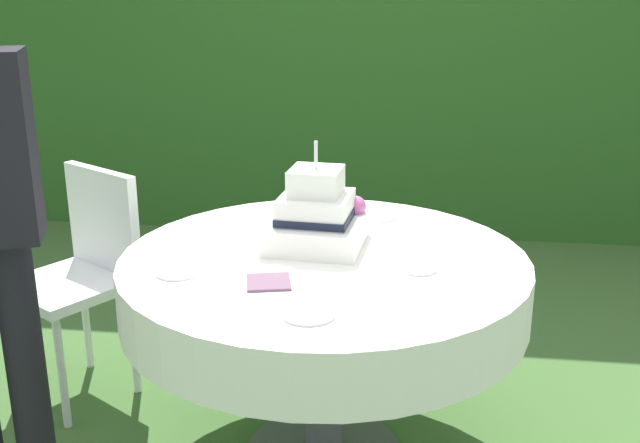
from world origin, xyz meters
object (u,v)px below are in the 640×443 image
serving_plate_right (308,313)px  napkin_stack (268,282)px  serving_plate_far (178,271)px  cake_table (324,286)px  serving_plate_left (378,216)px  wedding_cake (317,217)px  garden_chair (84,262)px  serving_plate_near (418,268)px

serving_plate_right → napkin_stack: size_ratio=1.16×
serving_plate_far → cake_table: bearing=25.2°
serving_plate_left → napkin_stack: serving_plate_left is taller
wedding_cake → napkin_stack: size_ratio=2.78×
wedding_cake → serving_plate_left: size_ratio=2.73×
cake_table → serving_plate_left: 0.46m
serving_plate_left → serving_plate_right: bearing=-99.0°
cake_table → wedding_cake: size_ratio=3.70×
cake_table → garden_chair: (-0.97, 0.34, -0.10)m
wedding_cake → serving_plate_right: (0.05, -0.54, -0.09)m
cake_table → garden_chair: size_ratio=1.46×
serving_plate_far → serving_plate_right: 0.49m
napkin_stack → garden_chair: bearing=145.3°
serving_plate_right → garden_chair: bearing=141.7°
wedding_cake → garden_chair: size_ratio=0.40×
serving_plate_near → serving_plate_right: bearing=-128.5°
serving_plate_right → serving_plate_left: bearing=81.0°
cake_table → garden_chair: bearing=160.7°
serving_plate_left → garden_chair: (-1.12, -0.08, -0.21)m
napkin_stack → garden_chair: 1.04m
cake_table → serving_plate_far: (-0.42, -0.20, 0.11)m
serving_plate_near → napkin_stack: 0.46m
garden_chair → wedding_cake: bearing=-14.5°
cake_table → wedding_cake: bearing=110.1°
cake_table → serving_plate_near: bearing=-14.8°
serving_plate_far → garden_chair: size_ratio=0.15×
wedding_cake → serving_plate_far: size_ratio=2.60×
serving_plate_left → napkin_stack: size_ratio=1.02×
cake_table → serving_plate_right: (0.01, -0.44, 0.11)m
cake_table → serving_plate_far: size_ratio=9.62×
napkin_stack → garden_chair: size_ratio=0.14×
napkin_stack → serving_plate_left: bearing=67.0°
serving_plate_far → napkin_stack: size_ratio=1.07×
wedding_cake → serving_plate_right: wedding_cake is taller
wedding_cake → napkin_stack: 0.37m
serving_plate_left → napkin_stack: 0.72m
wedding_cake → serving_plate_right: bearing=-84.8°
wedding_cake → serving_plate_left: (0.19, 0.32, -0.09)m
serving_plate_right → napkin_stack: bearing=126.6°
serving_plate_far → serving_plate_near: bearing=9.4°
serving_plate_near → cake_table: bearing=165.2°
wedding_cake → serving_plate_far: 0.49m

